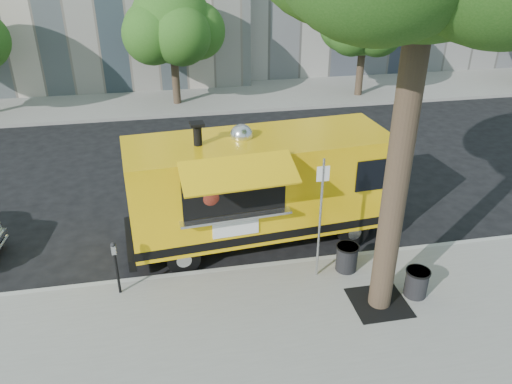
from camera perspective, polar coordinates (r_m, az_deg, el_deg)
ground at (r=13.12m, az=-1.67°, el=-6.69°), size 120.00×120.00×0.00m
sidewalk at (r=10.06m, az=2.27°, el=-18.99°), size 60.00×6.00×0.15m
curb at (r=12.33m, az=-0.96°, el=-8.79°), size 60.00×0.14×0.16m
far_sidewalk at (r=25.35m, az=-6.76°, el=10.57°), size 60.00×5.00×0.15m
tree_well at (r=11.54m, az=13.87°, el=-12.17°), size 1.20×1.20×0.02m
far_tree_b at (r=23.70m, az=-9.64°, el=18.54°), size 3.60×3.60×5.50m
far_tree_c at (r=25.33m, az=12.34°, el=18.61°), size 3.24×3.24×5.21m
sign_post at (r=11.18m, az=7.38°, el=-2.33°), size 0.28×0.06×3.00m
parking_meter at (r=11.42m, az=-15.74°, el=-7.70°), size 0.11×0.11×1.33m
food_truck at (r=12.77m, az=0.29°, el=0.69°), size 7.09×3.65×3.43m
trash_bin_left at (r=12.19m, az=10.33°, el=-7.32°), size 0.55×0.55×0.66m
trash_bin_right at (r=11.78m, az=17.88°, el=-9.77°), size 0.54×0.54×0.65m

